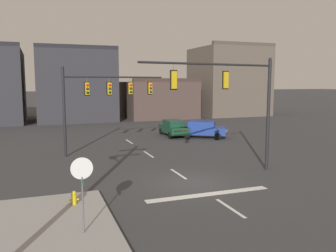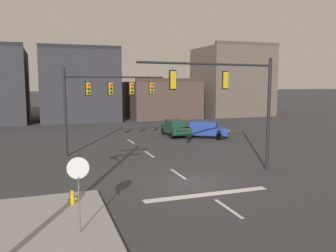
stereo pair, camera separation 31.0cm
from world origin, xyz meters
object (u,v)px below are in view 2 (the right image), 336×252
object	(u,v)px
signal_mast_near_side	(235,94)
fire_hydrant	(72,200)
stop_sign	(78,177)
car_lot_middle	(205,129)
signal_mast_far_side	(103,94)
car_lot_nearside	(176,128)

from	to	relation	value
signal_mast_near_side	fire_hydrant	size ratio (longest dim) A/B	11.42
stop_sign	fire_hydrant	distance (m)	3.56
signal_mast_near_side	stop_sign	bearing A→B (deg)	-149.24
car_lot_middle	fire_hydrant	bearing A→B (deg)	-131.47
signal_mast_far_side	stop_sign	xyz separation A→B (m)	(-3.13, -14.43, -2.32)
stop_sign	fire_hydrant	world-z (taller)	stop_sign
stop_sign	signal_mast_near_side	bearing A→B (deg)	30.76
car_lot_nearside	signal_mast_far_side	bearing A→B (deg)	-143.69
car_lot_middle	fire_hydrant	xyz separation A→B (m)	(-13.55, -15.34, -0.53)
stop_sign	fire_hydrant	size ratio (longest dim) A/B	3.77
signal_mast_near_side	stop_sign	xyz separation A→B (m)	(-9.25, -5.51, -2.57)
car_lot_nearside	fire_hydrant	bearing A→B (deg)	-123.04
signal_mast_far_side	car_lot_nearside	bearing A→B (deg)	36.31
stop_sign	fire_hydrant	bearing A→B (deg)	90.82
stop_sign	car_lot_middle	world-z (taller)	stop_sign
signal_mast_near_side	fire_hydrant	distance (m)	10.56
signal_mast_near_side	car_lot_middle	distance (m)	14.12
stop_sign	car_lot_middle	bearing A→B (deg)	53.71
signal_mast_far_side	fire_hydrant	world-z (taller)	signal_mast_far_side
signal_mast_near_side	signal_mast_far_side	world-z (taller)	signal_mast_near_side
signal_mast_far_side	car_lot_nearside	world-z (taller)	signal_mast_far_side
signal_mast_far_side	fire_hydrant	xyz separation A→B (m)	(-3.18, -11.37, -4.14)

